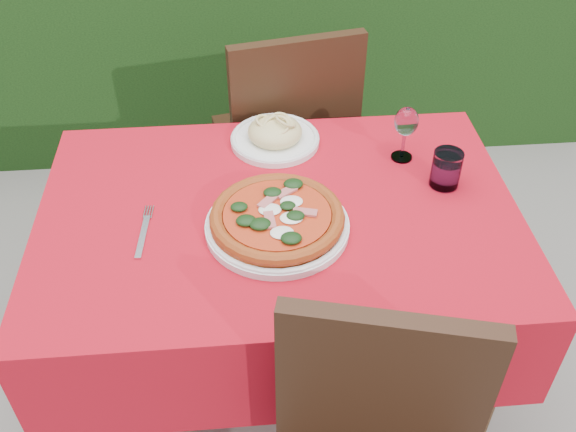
{
  "coord_description": "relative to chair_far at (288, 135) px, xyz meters",
  "views": [
    {
      "loc": [
        -0.09,
        -1.28,
        1.84
      ],
      "look_at": [
        0.02,
        -0.05,
        0.77
      ],
      "focal_mm": 40.0,
      "sensor_mm": 36.0,
      "label": 1
    }
  ],
  "objects": [
    {
      "name": "fork",
      "position": [
        -0.42,
        -0.71,
        0.19
      ],
      "size": [
        0.04,
        0.21,
        0.01
      ],
      "primitive_type": "cube",
      "rotation": [
        0.0,
        0.0,
        -0.07
      ],
      "color": "silver",
      "rests_on": "dining_table"
    },
    {
      "name": "dining_table",
      "position": [
        -0.08,
        -0.63,
        0.04
      ],
      "size": [
        1.26,
        0.86,
        0.75
      ],
      "color": "#4D2E19",
      "rests_on": "ground"
    },
    {
      "name": "pasta_plate",
      "position": [
        -0.07,
        -0.32,
        0.22
      ],
      "size": [
        0.26,
        0.26,
        0.08
      ],
      "rotation": [
        0.0,
        0.0,
        0.17
      ],
      "color": "white",
      "rests_on": "dining_table"
    },
    {
      "name": "ground",
      "position": [
        -0.08,
        -0.63,
        -0.56
      ],
      "size": [
        60.0,
        60.0,
        0.0
      ],
      "primitive_type": "plane",
      "color": "slate",
      "rests_on": "ground"
    },
    {
      "name": "water_glass",
      "position": [
        0.38,
        -0.56,
        0.24
      ],
      "size": [
        0.08,
        0.08,
        0.11
      ],
      "color": "silver",
      "rests_on": "dining_table"
    },
    {
      "name": "pizza_plate",
      "position": [
        -0.09,
        -0.7,
        0.22
      ],
      "size": [
        0.44,
        0.44,
        0.07
      ],
      "rotation": [
        0.0,
        0.0,
        0.43
      ],
      "color": "white",
      "rests_on": "dining_table"
    },
    {
      "name": "chair_far",
      "position": [
        0.0,
        0.0,
        0.0
      ],
      "size": [
        0.52,
        0.52,
        0.97
      ],
      "rotation": [
        0.0,
        0.0,
        3.34
      ],
      "color": "black",
      "rests_on": "ground"
    },
    {
      "name": "wine_glass",
      "position": [
        0.29,
        -0.43,
        0.31
      ],
      "size": [
        0.07,
        0.07,
        0.17
      ],
      "color": "silver",
      "rests_on": "dining_table"
    }
  ]
}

